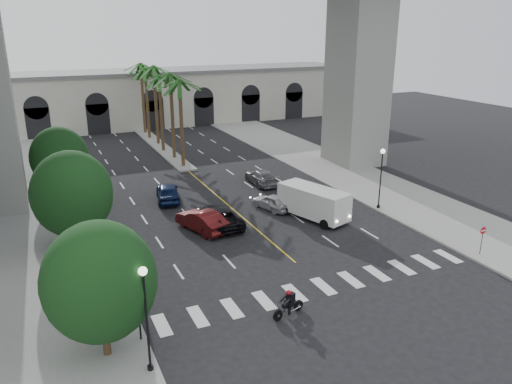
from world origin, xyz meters
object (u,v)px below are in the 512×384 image
(car_e, at_px, (168,192))
(pedestrian_a, at_px, (119,282))
(traffic_signal_far, at_px, (122,264))
(lamp_post_left_near, at_px, (146,311))
(lamp_post_right, at_px, (381,173))
(motorcycle_rider, at_px, (289,304))
(pedestrian_b, at_px, (67,246))
(lamp_post_left_far, at_px, (87,181))
(traffic_signal_near, at_px, (137,298))
(car_d, at_px, (261,177))
(car_a, at_px, (272,202))
(car_b, at_px, (202,221))
(car_c, at_px, (219,216))
(cargo_van, at_px, (314,202))
(do_not_enter_sign, at_px, (483,235))

(car_e, xyz_separation_m, pedestrian_a, (-7.00, -15.47, 0.23))
(traffic_signal_far, bearing_deg, lamp_post_left_near, -90.88)
(traffic_signal_far, bearing_deg, pedestrian_a, 105.69)
(lamp_post_right, relative_size, motorcycle_rider, 2.52)
(car_e, distance_m, pedestrian_b, 13.06)
(lamp_post_left_far, height_order, traffic_signal_near, lamp_post_left_far)
(car_d, height_order, car_e, car_e)
(lamp_post_left_near, distance_m, car_a, 22.32)
(motorcycle_rider, relative_size, car_b, 0.43)
(pedestrian_a, bearing_deg, lamp_post_left_near, -124.16)
(motorcycle_rider, distance_m, car_b, 13.31)
(traffic_signal_far, bearing_deg, car_a, 35.63)
(lamp_post_left_far, height_order, car_d, lamp_post_left_far)
(motorcycle_rider, bearing_deg, car_e, 77.13)
(lamp_post_left_near, bearing_deg, car_e, 73.08)
(car_a, bearing_deg, car_c, -0.41)
(motorcycle_rider, xyz_separation_m, car_e, (-1.10, 21.12, 0.11))
(car_a, bearing_deg, car_b, -0.91)
(lamp_post_left_near, height_order, car_a, lamp_post_left_near)
(pedestrian_a, bearing_deg, pedestrian_b, 75.11)
(traffic_signal_near, bearing_deg, lamp_post_right, 24.82)
(car_a, bearing_deg, lamp_post_left_far, -32.61)
(motorcycle_rider, relative_size, car_a, 0.54)
(traffic_signal_near, distance_m, motorcycle_rider, 8.16)
(car_a, relative_size, pedestrian_a, 2.20)
(lamp_post_right, xyz_separation_m, pedestrian_a, (-22.90, -5.79, -2.17))
(lamp_post_left_far, height_order, pedestrian_a, lamp_post_left_far)
(traffic_signal_far, distance_m, car_e, 17.63)
(car_a, bearing_deg, motorcycle_rider, 50.54)
(motorcycle_rider, distance_m, car_d, 23.78)
(traffic_signal_near, bearing_deg, pedestrian_a, 92.43)
(car_c, bearing_deg, lamp_post_left_far, -32.08)
(traffic_signal_far, xyz_separation_m, car_d, (16.59, 17.20, -1.78))
(car_e, relative_size, pedestrian_b, 2.44)
(car_a, distance_m, pedestrian_b, 17.20)
(lamp_post_left_far, relative_size, pedestrian_b, 2.71)
(car_e, xyz_separation_m, pedestrian_b, (-9.30, -9.16, 0.32))
(traffic_signal_near, height_order, cargo_van, traffic_signal_near)
(lamp_post_right, bearing_deg, car_a, 155.45)
(lamp_post_left_far, xyz_separation_m, do_not_enter_sign, (23.42, -18.34, -1.66))
(car_e, bearing_deg, do_not_enter_sign, 140.32)
(cargo_van, bearing_deg, lamp_post_left_near, -159.07)
(motorcycle_rider, height_order, do_not_enter_sign, do_not_enter_sign)
(traffic_signal_far, xyz_separation_m, do_not_enter_sign, (23.32, -3.84, -0.95))
(pedestrian_b, relative_size, do_not_enter_sign, 0.92)
(traffic_signal_near, bearing_deg, car_b, 59.18)
(car_b, xyz_separation_m, car_e, (-0.58, 7.82, 0.01))
(car_a, height_order, pedestrian_a, pedestrian_a)
(lamp_post_right, distance_m, traffic_signal_near, 25.02)
(car_a, bearing_deg, do_not_enter_sign, 105.86)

